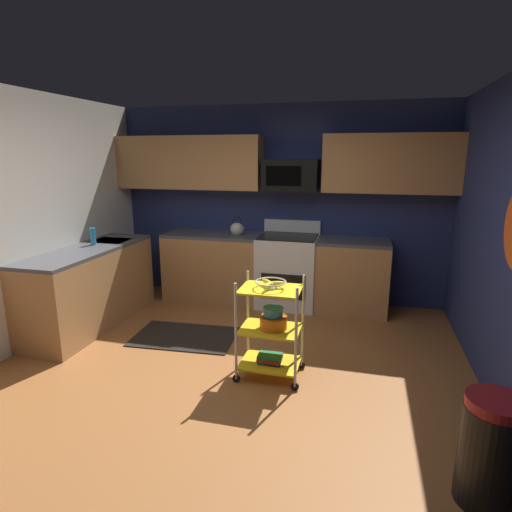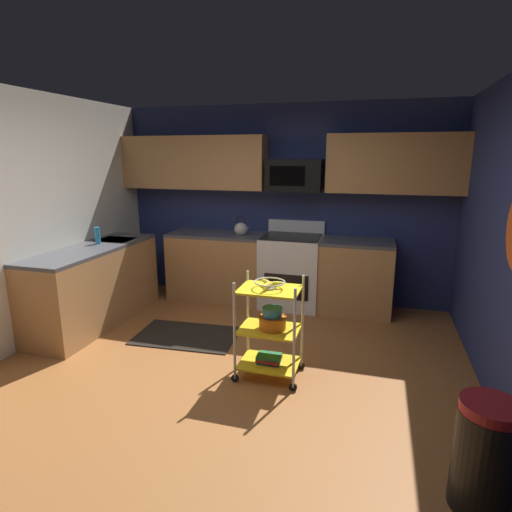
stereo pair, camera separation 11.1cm
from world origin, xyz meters
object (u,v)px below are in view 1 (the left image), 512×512
microwave (291,175)px  trash_can (491,452)px  rolling_cart (270,329)px  mixing_bowl_large (273,322)px  fruit_bowl (271,283)px  book_stack (270,358)px  mixing_bowl_small (273,311)px  kettle (237,229)px  dish_soap_bottle (93,236)px  oven_range (288,270)px

microwave → trash_can: size_ratio=1.06×
rolling_cart → mixing_bowl_large: bearing=0.0°
fruit_bowl → book_stack: size_ratio=1.22×
fruit_bowl → microwave: bearing=95.3°
mixing_bowl_small → kettle: bearing=115.6°
fruit_bowl → dish_soap_bottle: dish_soap_bottle is taller
oven_range → book_stack: bearing=-84.4°
fruit_bowl → trash_can: 1.94m
rolling_cart → book_stack: 0.29m
mixing_bowl_large → oven_range: bearing=96.4°
kettle → book_stack: bearing=-65.0°
mixing_bowl_large → dish_soap_bottle: size_ratio=1.26×
microwave → kettle: microwave is taller
mixing_bowl_large → kettle: (-0.90, 1.87, 0.48)m
rolling_cart → trash_can: 1.87m
oven_range → rolling_cart: oven_range is taller
oven_range → mixing_bowl_large: (0.21, -1.87, 0.04)m
book_stack → trash_can: 1.87m
microwave → kettle: 0.99m
microwave → kettle: (-0.69, -0.11, -0.70)m
mixing_bowl_small → trash_can: bearing=-36.1°
fruit_bowl → kettle: kettle is taller
fruit_bowl → book_stack: bearing=0.0°
mixing_bowl_large → rolling_cart: bearing=180.0°
mixing_bowl_large → kettle: kettle is taller
mixing_bowl_large → trash_can: size_ratio=0.38×
microwave → fruit_bowl: microwave is taller
book_stack → mixing_bowl_large: bearing=0.0°
book_stack → kettle: kettle is taller
mixing_bowl_large → book_stack: 0.35m
kettle → mixing_bowl_large: bearing=-64.3°
kettle → dish_soap_bottle: size_ratio=1.32×
fruit_bowl → mixing_bowl_large: bearing=0.0°
mixing_bowl_large → trash_can: trash_can is taller
oven_range → kettle: size_ratio=4.17×
book_stack → dish_soap_bottle: 2.61m
oven_range → microwave: (-0.00, 0.10, 1.22)m
trash_can → kettle: bearing=128.9°
microwave → dish_soap_bottle: bearing=-151.8°
mixing_bowl_small → kettle: 2.10m
kettle → trash_can: size_ratio=0.40×
rolling_cart → mixing_bowl_small: 0.17m
oven_range → rolling_cart: (0.18, -1.87, -0.03)m
rolling_cart → mixing_bowl_small: rolling_cart is taller
kettle → trash_can: bearing=-51.1°
book_stack → kettle: bearing=115.0°
kettle → dish_soap_bottle: 1.79m
rolling_cart → trash_can: (1.51, -1.08, -0.12)m
fruit_bowl → mixing_bowl_small: size_ratio=1.49×
rolling_cart → book_stack: (0.00, 0.00, -0.29)m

